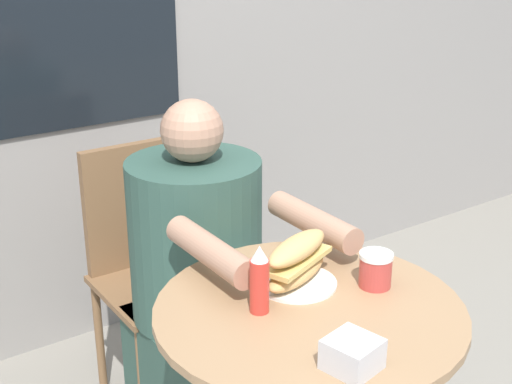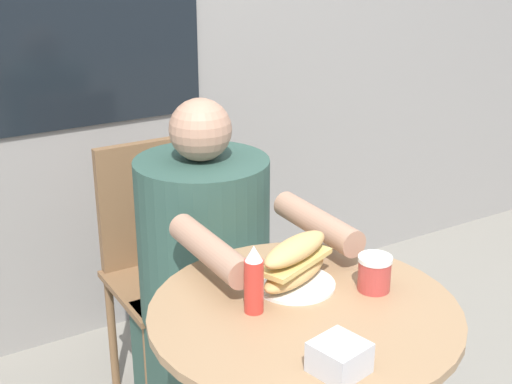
% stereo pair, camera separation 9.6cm
% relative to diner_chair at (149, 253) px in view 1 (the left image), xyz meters
% --- Properties ---
extents(diner_chair, '(0.38, 0.38, 0.87)m').
position_rel_diner_chair_xyz_m(diner_chair, '(0.00, 0.00, 0.00)').
color(diner_chair, brown).
rests_on(diner_chair, ground_plane).
extents(seated_diner, '(0.38, 0.68, 1.09)m').
position_rel_diner_chair_xyz_m(seated_diner, '(-0.00, -0.35, -0.06)').
color(seated_diner, '#2D4C42').
rests_on(seated_diner, ground_plane).
extents(sandwich_on_plate, '(0.22, 0.18, 0.12)m').
position_rel_diner_chair_xyz_m(sandwich_on_plate, '(-0.01, -0.79, 0.29)').
color(sandwich_on_plate, white).
rests_on(sandwich_on_plate, cafe_table).
extents(drink_cup, '(0.08, 0.08, 0.08)m').
position_rel_diner_chair_xyz_m(drink_cup, '(0.13, -0.90, 0.28)').
color(drink_cup, '#B73D38').
rests_on(drink_cup, cafe_table).
extents(napkin_box, '(0.11, 0.11, 0.06)m').
position_rel_diner_chair_xyz_m(napkin_box, '(-0.13, -1.10, 0.27)').
color(napkin_box, silver).
rests_on(napkin_box, cafe_table).
extents(condiment_bottle, '(0.04, 0.04, 0.15)m').
position_rel_diner_chair_xyz_m(condiment_bottle, '(-0.15, -0.84, 0.31)').
color(condiment_bottle, red).
rests_on(condiment_bottle, cafe_table).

